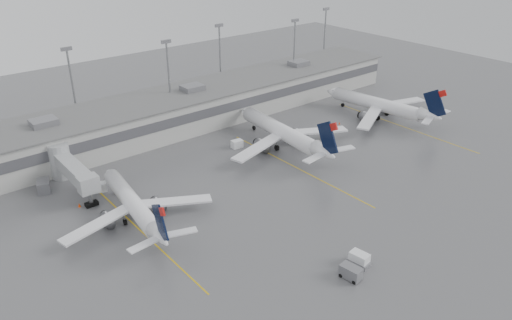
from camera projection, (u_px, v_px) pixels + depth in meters
ground at (322, 258)px, 74.18m from camera, size 260.00×260.00×0.00m
terminal at (137, 120)px, 112.68m from camera, size 152.00×17.00×9.45m
light_masts at (122, 81)px, 113.23m from camera, size 142.40×8.00×20.60m
jet_bridge_right at (68, 167)px, 92.67m from camera, size 4.00×17.20×7.00m
stand_markings at (226, 195)px, 90.88m from camera, size 105.25×40.00×0.01m
jet_mid_left at (134, 205)px, 82.28m from camera, size 25.72×28.99×9.39m
jet_mid_right at (284, 133)px, 108.35m from camera, size 30.28×34.06×11.02m
jet_far_right at (382, 105)px, 124.48m from camera, size 29.17×32.90×10.67m
baggage_tug at (359, 260)px, 72.45m from camera, size 2.46×3.42×2.05m
baggage_cart at (351, 272)px, 69.70m from camera, size 2.14×3.24×1.95m
gse_uld_b at (100, 187)px, 91.88m from camera, size 2.74×2.26×1.67m
gse_uld_c at (237, 144)px, 109.20m from camera, size 2.54×1.84×1.69m
gse_loader at (44, 186)px, 91.75m from camera, size 3.11×3.94×2.15m
cone_b at (79, 205)px, 87.06m from camera, size 0.47×0.47×0.75m
cone_c at (240, 155)px, 105.49m from camera, size 0.41×0.41×0.65m
cone_d at (339, 123)px, 121.59m from camera, size 0.39×0.39×0.61m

